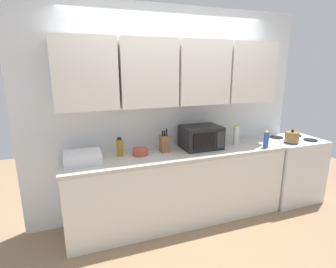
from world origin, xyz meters
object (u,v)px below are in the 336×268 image
(stove_range, at_px, (289,169))
(microwave, at_px, (201,137))
(kettle, at_px, (292,137))
(bottle_blue_cleaner, at_px, (266,140))
(bottle_white_jar, at_px, (236,135))
(bottle_yellow_mustard, at_px, (223,135))
(bowl_ceramic_small, at_px, (140,152))
(dish_rack, at_px, (83,158))
(bottle_amber_vinegar, at_px, (120,147))
(knife_block, at_px, (164,143))

(stove_range, relative_size, microwave, 1.90)
(kettle, relative_size, bottle_blue_cleaner, 0.84)
(microwave, relative_size, bottle_white_jar, 1.82)
(kettle, distance_m, bottle_white_jar, 0.78)
(bottle_yellow_mustard, height_order, bottle_blue_cleaner, bottle_yellow_mustard)
(microwave, relative_size, bowl_ceramic_small, 2.66)
(dish_rack, bearing_deg, bowl_ceramic_small, 4.13)
(microwave, xyz_separation_m, bowl_ceramic_small, (-0.78, -0.01, -0.10))
(stove_range, xyz_separation_m, bottle_blue_cleaner, (-0.64, -0.19, 0.55))
(microwave, distance_m, bottle_yellow_mustard, 0.40)
(kettle, xyz_separation_m, bottle_yellow_mustard, (-0.87, 0.32, 0.02))
(bottle_white_jar, xyz_separation_m, bottle_amber_vinegar, (-1.51, 0.07, -0.03))
(bottle_yellow_mustard, relative_size, bottle_blue_cleaner, 1.02)
(bottle_blue_cleaner, xyz_separation_m, bowl_ceramic_small, (-1.56, 0.26, -0.06))
(kettle, xyz_separation_m, dish_rack, (-2.67, 0.16, -0.02))
(dish_rack, distance_m, bottle_yellow_mustard, 1.81)
(microwave, bearing_deg, knife_block, 178.14)
(knife_block, distance_m, bottle_white_jar, 0.98)
(bottle_blue_cleaner, relative_size, bowl_ceramic_small, 1.18)
(bottle_yellow_mustard, bearing_deg, dish_rack, -174.82)
(microwave, xyz_separation_m, bottle_white_jar, (0.50, -0.03, -0.01))
(bottle_white_jar, bearing_deg, microwave, 177.08)
(kettle, distance_m, bottle_amber_vinegar, 2.28)
(kettle, xyz_separation_m, microwave, (-1.25, 0.21, 0.06))
(microwave, bearing_deg, dish_rack, -177.92)
(stove_range, distance_m, bottle_amber_vinegar, 2.50)
(bottle_amber_vinegar, xyz_separation_m, bottle_yellow_mustard, (1.39, 0.07, 0.00))
(dish_rack, height_order, bottle_white_jar, bottle_white_jar)
(microwave, height_order, dish_rack, microwave)
(knife_block, xyz_separation_m, bottle_amber_vinegar, (-0.53, 0.03, -0.00))
(bottle_white_jar, bearing_deg, bottle_amber_vinegar, 177.37)
(knife_block, height_order, bowl_ceramic_small, knife_block)
(stove_range, xyz_separation_m, bowl_ceramic_small, (-2.20, 0.07, 0.49))
(stove_range, distance_m, knife_block, 1.98)
(bottle_blue_cleaner, bearing_deg, stove_range, 16.83)
(stove_range, distance_m, bowl_ceramic_small, 2.26)
(microwave, relative_size, bottle_blue_cleaner, 2.25)
(bottle_white_jar, relative_size, bowl_ceramic_small, 1.46)
(bottle_white_jar, xyz_separation_m, bowl_ceramic_small, (-1.28, 0.02, -0.09))
(bottle_yellow_mustard, height_order, bowl_ceramic_small, bottle_yellow_mustard)
(microwave, distance_m, knife_block, 0.48)
(stove_range, height_order, bowl_ceramic_small, bowl_ceramic_small)
(bottle_amber_vinegar, height_order, bowl_ceramic_small, bottle_amber_vinegar)
(bottle_amber_vinegar, distance_m, bottle_blue_cleaner, 1.82)
(microwave, height_order, bottle_amber_vinegar, microwave)
(bottle_amber_vinegar, height_order, bottle_yellow_mustard, bottle_amber_vinegar)
(dish_rack, height_order, bottle_blue_cleaner, bottle_blue_cleaner)
(stove_range, height_order, bottle_blue_cleaner, bottle_blue_cleaner)
(stove_range, bearing_deg, kettle, -140.53)
(stove_range, xyz_separation_m, kettle, (-0.17, -0.14, 0.53))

